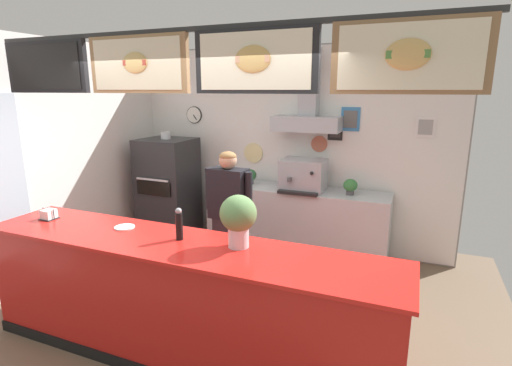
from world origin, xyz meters
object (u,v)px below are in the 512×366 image
object	(u,v)px
condiment_plate	(125,227)
basil_vase	(238,218)
potted_basil	(350,186)
pepper_grinder	(179,224)
shop_worker	(229,218)
potted_thyme	(250,176)
espresso_machine	(303,175)
napkin_holder	(49,215)
pizza_oven	(169,191)

from	to	relation	value
condiment_plate	basil_vase	distance (m)	1.16
condiment_plate	basil_vase	size ratio (longest dim) A/B	0.42
potted_basil	pepper_grinder	size ratio (longest dim) A/B	0.75
shop_worker	basil_vase	bearing A→B (deg)	124.67
potted_thyme	espresso_machine	bearing A→B (deg)	-3.74
napkin_holder	basil_vase	bearing A→B (deg)	2.22
potted_basil	potted_thyme	xyz separation A→B (m)	(-1.42, 0.05, 0.01)
pepper_grinder	napkin_holder	distance (m)	1.46
basil_vase	espresso_machine	bearing A→B (deg)	93.17
shop_worker	potted_basil	bearing A→B (deg)	-126.63
potted_thyme	potted_basil	bearing A→B (deg)	-2.08
shop_worker	basil_vase	world-z (taller)	shop_worker
pizza_oven	shop_worker	bearing A→B (deg)	-34.30
shop_worker	potted_thyme	size ratio (longest dim) A/B	7.56
espresso_machine	pepper_grinder	distance (m)	2.40
espresso_machine	potted_basil	size ratio (longest dim) A/B	2.81
pizza_oven	potted_thyme	bearing A→B (deg)	13.42
espresso_machine	napkin_holder	distance (m)	3.02
shop_worker	napkin_holder	bearing A→B (deg)	44.65
pizza_oven	basil_vase	distance (m)	3.01
espresso_machine	basil_vase	world-z (taller)	basil_vase
potted_basil	napkin_holder	world-z (taller)	napkin_holder
pepper_grinder	condiment_plate	bearing A→B (deg)	175.48
shop_worker	potted_basil	distance (m)	1.69
espresso_machine	pepper_grinder	world-z (taller)	espresso_machine
pizza_oven	condiment_plate	distance (m)	2.32
shop_worker	basil_vase	distance (m)	1.29
condiment_plate	pepper_grinder	bearing A→B (deg)	-4.52
potted_thyme	basil_vase	xyz separation A→B (m)	(0.92, -2.37, 0.22)
shop_worker	potted_thyme	distance (m)	1.36
napkin_holder	condiment_plate	distance (m)	0.84
shop_worker	espresso_machine	size ratio (longest dim) A/B	2.79
shop_worker	condiment_plate	distance (m)	1.19
potted_basil	pepper_grinder	distance (m)	2.58
pizza_oven	basil_vase	bearing A→B (deg)	-44.61
pizza_oven	potted_basil	xyz separation A→B (m)	(2.61, 0.23, 0.27)
napkin_holder	pepper_grinder	bearing A→B (deg)	1.20
pizza_oven	espresso_machine	distance (m)	2.03
potted_thyme	napkin_holder	xyz separation A→B (m)	(-1.05, -2.45, 0.02)
basil_vase	napkin_holder	bearing A→B (deg)	-177.78
napkin_holder	condiment_plate	size ratio (longest dim) A/B	0.79
pepper_grinder	napkin_holder	world-z (taller)	pepper_grinder
pizza_oven	potted_basil	bearing A→B (deg)	5.13
pizza_oven	pepper_grinder	distance (m)	2.70
espresso_machine	basil_vase	xyz separation A→B (m)	(0.13, -2.32, 0.14)
potted_basil	condiment_plate	world-z (taller)	potted_basil
pizza_oven	napkin_holder	size ratio (longest dim) A/B	11.71
pizza_oven	shop_worker	xyz separation A→B (m)	(1.51, -1.03, 0.09)
potted_basil	condiment_plate	distance (m)	2.83
shop_worker	espresso_machine	xyz separation A→B (m)	(0.48, 1.26, 0.27)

